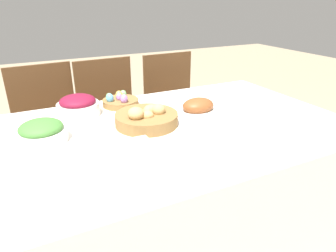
{
  "coord_description": "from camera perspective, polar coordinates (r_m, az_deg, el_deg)",
  "views": [
    {
      "loc": [
        -0.56,
        -1.15,
        1.31
      ],
      "look_at": [
        -0.03,
        -0.08,
        0.79
      ],
      "focal_mm": 32.0,
      "sensor_mm": 36.0,
      "label": 1
    }
  ],
  "objects": [
    {
      "name": "ham_platter",
      "position": [
        1.58,
        5.75,
        3.67
      ],
      "size": [
        0.27,
        0.19,
        0.08
      ],
      "color": "white",
      "rests_on": "dining_table"
    },
    {
      "name": "dinner_plate",
      "position": [
        1.18,
        9.92,
        -4.92
      ],
      "size": [
        0.24,
        0.24,
        0.01
      ],
      "color": "white",
      "rests_on": "dining_table"
    },
    {
      "name": "ground_plane",
      "position": [
        1.82,
        -0.29,
        -22.31
      ],
      "size": [
        12.0,
        12.0,
        0.0
      ],
      "primitive_type": "plane",
      "color": "tan"
    },
    {
      "name": "spoon",
      "position": [
        1.28,
        16.26,
        -3.26
      ],
      "size": [
        0.01,
        0.18,
        0.0
      ],
      "rotation": [
        0.0,
        0.0,
        -0.03
      ],
      "color": "#B7B7BC",
      "rests_on": "dining_table"
    },
    {
      "name": "dining_table",
      "position": [
        1.58,
        -0.32,
        -12.75
      ],
      "size": [
        1.73,
        1.03,
        0.75
      ],
      "color": "white",
      "rests_on": "ground"
    },
    {
      "name": "chair_far_center",
      "position": [
        2.22,
        -10.58,
        1.31
      ],
      "size": [
        0.44,
        0.44,
        0.9
      ],
      "rotation": [
        0.0,
        0.0,
        0.06
      ],
      "color": "brown",
      "rests_on": "ground"
    },
    {
      "name": "knife",
      "position": [
        1.26,
        15.23,
        -3.55
      ],
      "size": [
        0.01,
        0.18,
        0.0
      ],
      "rotation": [
        0.0,
        0.0,
        0.03
      ],
      "color": "#B7B7BC",
      "rests_on": "dining_table"
    },
    {
      "name": "chair_far_left",
      "position": [
        2.16,
        -21.44,
        -0.63
      ],
      "size": [
        0.46,
        0.46,
        0.9
      ],
      "rotation": [
        0.0,
        0.0,
        0.09
      ],
      "color": "brown",
      "rests_on": "ground"
    },
    {
      "name": "butter_dish",
      "position": [
        1.2,
        -6.26,
        -3.56
      ],
      "size": [
        0.12,
        0.07,
        0.03
      ],
      "color": "white",
      "rests_on": "dining_table"
    },
    {
      "name": "egg_basket",
      "position": [
        1.68,
        -9.16,
        4.7
      ],
      "size": [
        0.2,
        0.2,
        0.08
      ],
      "color": "olive",
      "rests_on": "dining_table"
    },
    {
      "name": "fork",
      "position": [
        1.11,
        3.82,
        -6.66
      ],
      "size": [
        0.01,
        0.18,
        0.0
      ],
      "rotation": [
        0.0,
        0.0,
        0.03
      ],
      "color": "#B7B7BC",
      "rests_on": "dining_table"
    },
    {
      "name": "drinking_cup",
      "position": [
        1.4,
        14.56,
        1.24
      ],
      "size": [
        0.07,
        0.07,
        0.09
      ],
      "color": "silver",
      "rests_on": "dining_table"
    },
    {
      "name": "beet_salad_bowl",
      "position": [
        1.58,
        -16.75,
        3.7
      ],
      "size": [
        0.21,
        0.21,
        0.11
      ],
      "color": "white",
      "rests_on": "dining_table"
    },
    {
      "name": "bread_basket",
      "position": [
        1.4,
        -4.06,
        1.62
      ],
      "size": [
        0.29,
        0.29,
        0.11
      ],
      "color": "olive",
      "rests_on": "dining_table"
    },
    {
      "name": "chair_far_right",
      "position": [
        2.4,
        1.31,
        3.38
      ],
      "size": [
        0.43,
        0.43,
        0.9
      ],
      "rotation": [
        0.0,
        0.0,
        0.03
      ],
      "color": "brown",
      "rests_on": "ground"
    },
    {
      "name": "green_salad_bowl",
      "position": [
        1.35,
        -22.93,
        -1.01
      ],
      "size": [
        0.21,
        0.21,
        0.09
      ],
      "color": "white",
      "rests_on": "dining_table"
    }
  ]
}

